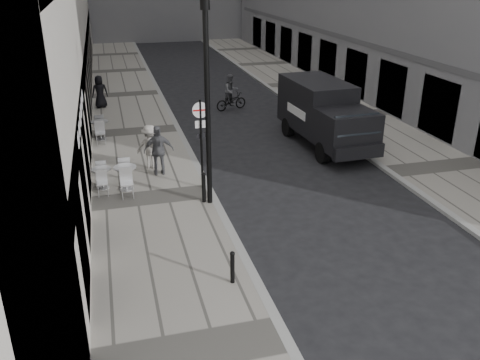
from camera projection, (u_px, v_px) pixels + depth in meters
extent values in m
cube|color=gray|center=(136.00, 132.00, 23.99)|extent=(4.00, 60.00, 0.12)
cube|color=gray|center=(349.00, 116.00, 26.59)|extent=(4.00, 60.00, 0.12)
cylinder|color=black|center=(201.00, 145.00, 17.29)|extent=(0.08, 0.08, 3.17)
cylinder|color=white|center=(200.00, 110.00, 16.81)|extent=(0.54, 0.04, 0.54)
cube|color=#B21414|center=(200.00, 110.00, 16.79)|extent=(0.50, 0.02, 0.05)
cube|color=white|center=(201.00, 124.00, 17.03)|extent=(0.38, 0.03, 0.25)
cylinder|color=black|center=(208.00, 111.00, 15.59)|extent=(0.17, 0.17, 6.19)
cylinder|color=black|center=(205.00, 3.00, 14.35)|extent=(0.29, 0.29, 0.36)
cylinder|color=black|center=(232.00, 268.00, 12.42)|extent=(0.11, 0.11, 0.82)
cylinder|color=black|center=(204.00, 188.00, 16.64)|extent=(0.13, 0.13, 0.98)
cylinder|color=black|center=(323.00, 153.00, 20.31)|extent=(0.34, 0.87, 0.85)
cylinder|color=black|center=(364.00, 148.00, 20.82)|extent=(0.34, 0.87, 0.85)
cylinder|color=black|center=(288.00, 127.00, 23.49)|extent=(0.34, 0.87, 0.85)
cylinder|color=black|center=(325.00, 124.00, 24.01)|extent=(0.34, 0.87, 0.85)
cube|color=black|center=(316.00, 104.00, 22.52)|extent=(2.30, 3.93, 2.14)
cube|color=black|center=(347.00, 130.00, 20.11)|extent=(2.22, 2.01, 1.49)
cube|color=#1E2328|center=(358.00, 125.00, 19.24)|extent=(1.88, 0.45, 0.79)
imported|color=black|center=(231.00, 101.00, 27.73)|extent=(1.90, 1.11, 0.95)
imported|color=#4E4F53|center=(231.00, 91.00, 27.51)|extent=(1.02, 0.89, 1.78)
imported|color=#545459|center=(159.00, 150.00, 18.68)|extent=(1.11, 0.48, 1.88)
imported|color=#9C9790|center=(150.00, 147.00, 19.31)|extent=(1.26, 1.01, 1.70)
imported|color=black|center=(100.00, 92.00, 27.57)|extent=(0.93, 0.68, 1.74)
cylinder|color=silver|center=(103.00, 188.00, 17.83)|extent=(0.43, 0.43, 0.03)
cylinder|color=silver|center=(102.00, 179.00, 17.69)|extent=(0.06, 0.06, 0.72)
cylinder|color=silver|center=(101.00, 169.00, 17.55)|extent=(0.68, 0.68, 0.03)
cylinder|color=silver|center=(127.00, 189.00, 17.75)|extent=(0.49, 0.49, 0.03)
cylinder|color=silver|center=(126.00, 178.00, 17.59)|extent=(0.07, 0.07, 0.82)
cylinder|color=silver|center=(125.00, 167.00, 17.43)|extent=(0.78, 0.78, 0.03)
cylinder|color=#A8A8AA|center=(101.00, 139.00, 22.79)|extent=(0.49, 0.49, 0.03)
cylinder|color=#A8A8AA|center=(100.00, 131.00, 22.63)|extent=(0.07, 0.07, 0.82)
cylinder|color=#A8A8AA|center=(99.00, 122.00, 22.47)|extent=(0.77, 0.77, 0.03)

